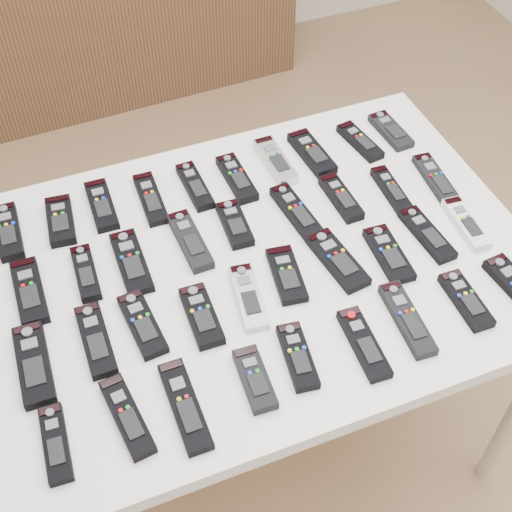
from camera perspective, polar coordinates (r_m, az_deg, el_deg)
name	(u,v)px	position (r m, az deg, el deg)	size (l,w,h in m)	color
ground	(276,393)	(2.31, 1.62, -10.89)	(4.00, 4.00, 0.00)	#96674C
table	(256,278)	(1.65, 0.00, -1.78)	(1.25, 0.88, 0.78)	white
sideboard	(93,5)	(3.27, -12.91, 18.97)	(1.73, 0.38, 0.87)	#43261B
remote_0	(8,232)	(1.75, -19.20, 1.84)	(0.05, 0.17, 0.02)	black
remote_1	(61,221)	(1.74, -15.37, 2.74)	(0.06, 0.15, 0.02)	black
remote_2	(102,205)	(1.76, -12.25, 3.99)	(0.05, 0.17, 0.02)	black
remote_3	(151,199)	(1.75, -8.43, 4.55)	(0.05, 0.18, 0.02)	black
remote_4	(195,186)	(1.77, -4.91, 5.59)	(0.05, 0.16, 0.02)	black
remote_5	(237,178)	(1.78, -1.55, 6.24)	(0.05, 0.17, 0.02)	black
remote_6	(276,161)	(1.83, 1.57, 7.60)	(0.05, 0.18, 0.02)	#B7B7BC
remote_7	(312,153)	(1.86, 4.49, 8.21)	(0.06, 0.17, 0.02)	black
remote_8	(360,142)	(1.91, 8.32, 9.05)	(0.05, 0.15, 0.02)	black
remote_9	(391,131)	(1.96, 10.73, 9.82)	(0.05, 0.15, 0.02)	black
remote_10	(29,292)	(1.61, -17.67, -2.75)	(0.06, 0.18, 0.02)	black
remote_11	(86,273)	(1.62, -13.45, -1.34)	(0.04, 0.15, 0.02)	black
remote_12	(131,262)	(1.62, -9.94, -0.50)	(0.06, 0.19, 0.02)	black
remote_13	(190,241)	(1.64, -5.29, 1.22)	(0.05, 0.18, 0.02)	black
remote_14	(235,224)	(1.67, -1.71, 2.56)	(0.05, 0.14, 0.02)	black
remote_15	(297,213)	(1.70, 3.30, 3.46)	(0.05, 0.19, 0.02)	black
remote_16	(341,198)	(1.74, 6.81, 4.65)	(0.05, 0.16, 0.02)	black
remote_17	(391,190)	(1.79, 10.76, 5.23)	(0.04, 0.16, 0.02)	black
remote_18	(437,181)	(1.84, 14.26, 5.87)	(0.05, 0.19, 0.02)	black
remote_19	(34,364)	(1.50, -17.34, -8.28)	(0.06, 0.19, 0.02)	black
remote_20	(96,340)	(1.50, -12.69, -6.58)	(0.05, 0.18, 0.02)	black
remote_21	(142,324)	(1.51, -9.08, -5.41)	(0.05, 0.17, 0.02)	black
remote_22	(202,316)	(1.50, -4.38, -4.80)	(0.06, 0.16, 0.02)	black
remote_23	(248,297)	(1.53, -0.61, -3.29)	(0.05, 0.17, 0.02)	#B7B7BC
remote_24	(287,275)	(1.57, 2.46, -1.51)	(0.06, 0.16, 0.02)	black
remote_25	(338,260)	(1.61, 6.54, -0.34)	(0.06, 0.18, 0.02)	black
remote_26	(389,254)	(1.64, 10.57, 0.14)	(0.06, 0.17, 0.02)	black
remote_27	(427,234)	(1.70, 13.52, 1.70)	(0.05, 0.17, 0.02)	black
remote_28	(466,223)	(1.74, 16.45, 2.51)	(0.05, 0.16, 0.02)	silver
remote_29	(56,444)	(1.40, -15.73, -14.25)	(0.04, 0.16, 0.02)	black
remote_30	(127,416)	(1.39, -10.27, -12.51)	(0.05, 0.18, 0.02)	black
remote_31	(185,406)	(1.39, -5.70, -11.84)	(0.05, 0.20, 0.02)	black
remote_32	(255,379)	(1.41, -0.09, -9.81)	(0.05, 0.14, 0.02)	black
remote_33	(298,356)	(1.44, 3.35, -8.03)	(0.05, 0.15, 0.02)	black
remote_34	(364,344)	(1.47, 8.63, -6.95)	(0.05, 0.18, 0.02)	black
remote_35	(407,319)	(1.53, 12.01, -4.96)	(0.05, 0.19, 0.02)	black
remote_36	(466,300)	(1.59, 16.45, -3.41)	(0.05, 0.15, 0.02)	black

